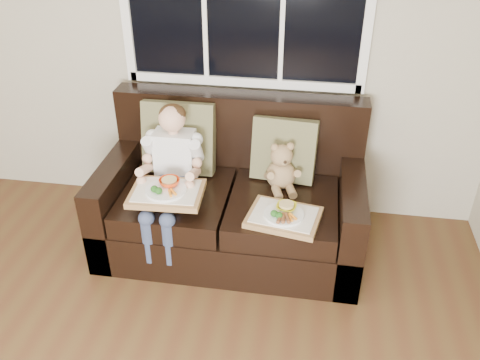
% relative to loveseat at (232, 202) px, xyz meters
% --- Properties ---
extents(loveseat, '(1.70, 0.92, 0.96)m').
position_rel_loveseat_xyz_m(loveseat, '(0.00, 0.00, 0.00)').
color(loveseat, black).
rests_on(loveseat, ground).
extents(pillow_left, '(0.49, 0.23, 0.50)m').
position_rel_loveseat_xyz_m(pillow_left, '(-0.39, 0.15, 0.38)').
color(pillow_left, olive).
rests_on(pillow_left, loveseat).
extents(pillow_right, '(0.44, 0.23, 0.43)m').
position_rel_loveseat_xyz_m(pillow_right, '(0.32, 0.15, 0.35)').
color(pillow_right, olive).
rests_on(pillow_right, loveseat).
extents(child, '(0.37, 0.59, 0.85)m').
position_rel_loveseat_xyz_m(child, '(-0.37, -0.12, 0.33)').
color(child, white).
rests_on(child, loveseat).
extents(teddy_bear, '(0.23, 0.28, 0.34)m').
position_rel_loveseat_xyz_m(teddy_bear, '(0.32, 0.02, 0.27)').
color(teddy_bear, tan).
rests_on(teddy_bear, loveseat).
extents(tray_left, '(0.45, 0.35, 0.10)m').
position_rel_loveseat_xyz_m(tray_left, '(-0.34, -0.34, 0.27)').
color(tray_left, '#AA874D').
rests_on(tray_left, child).
extents(tray_right, '(0.47, 0.39, 0.10)m').
position_rel_loveseat_xyz_m(tray_right, '(0.37, -0.34, 0.17)').
color(tray_right, '#AA874D').
rests_on(tray_right, loveseat).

